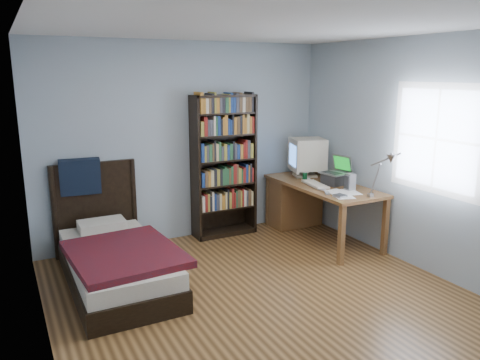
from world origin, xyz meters
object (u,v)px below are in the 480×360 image
at_px(speaker, 350,182).
at_px(crt_monitor, 306,155).
at_px(bed, 114,257).
at_px(keyboard, 315,184).
at_px(bookshelf, 224,166).
at_px(desk, 301,199).
at_px(soda_can, 305,177).
at_px(laptop, 334,176).
at_px(desk_lamp, 388,163).

bearing_deg(speaker, crt_monitor, 90.75).
bearing_deg(bed, keyboard, 0.68).
height_order(speaker, bookshelf, bookshelf).
bearing_deg(bookshelf, bed, -154.08).
distance_m(desk, keyboard, 0.61).
relative_size(soda_can, bookshelf, 0.06).
height_order(keyboard, soda_can, soda_can).
distance_m(laptop, soda_can, 0.41).
bearing_deg(soda_can, crt_monitor, 52.60).
xyz_separation_m(desk_lamp, keyboard, (-0.13, 1.07, -0.45)).
bearing_deg(bed, desk, 11.17).
relative_size(keyboard, speaker, 2.23).
distance_m(laptop, desk_lamp, 1.07).
distance_m(laptop, bookshelf, 1.42).
bearing_deg(bed, desk_lamp, -21.31).
distance_m(crt_monitor, keyboard, 0.62).
height_order(crt_monitor, speaker, crt_monitor).
height_order(soda_can, bookshelf, bookshelf).
height_order(desk, crt_monitor, crt_monitor).
bearing_deg(desk, bed, -168.83).
distance_m(keyboard, bed, 2.58).
bearing_deg(bookshelf, desk, -14.29).
distance_m(desk, speaker, 0.96).
relative_size(desk_lamp, soda_can, 5.22).
bearing_deg(bookshelf, laptop, -35.79).
bearing_deg(laptop, speaker, -89.77).
height_order(crt_monitor, bookshelf, bookshelf).
xyz_separation_m(desk, desk_lamp, (-0.01, -1.57, 0.77)).
relative_size(crt_monitor, desk_lamp, 1.01).
bearing_deg(bed, laptop, -0.68).
height_order(crt_monitor, keyboard, crt_monitor).
height_order(crt_monitor, laptop, crt_monitor).
bearing_deg(crt_monitor, soda_can, -127.40).
relative_size(desk_lamp, bed, 0.29).
bearing_deg(desk_lamp, soda_can, 93.63).
xyz_separation_m(crt_monitor, laptop, (0.03, -0.57, -0.19)).
bearing_deg(speaker, bed, 171.83).
relative_size(desk, soda_can, 15.40).
bearing_deg(soda_can, desk, 65.61).
bearing_deg(desk_lamp, bed, 158.69).
bearing_deg(speaker, soda_can, 105.76).
bearing_deg(soda_can, speaker, -72.95).
bearing_deg(soda_can, bed, -172.94).
bearing_deg(desk_lamp, keyboard, 96.84).
bearing_deg(desk, soda_can, -114.39).
bearing_deg(crt_monitor, bookshelf, 167.25).
relative_size(desk_lamp, keyboard, 1.29).
distance_m(desk, laptop, 0.71).
relative_size(speaker, bookshelf, 0.11).
distance_m(desk_lamp, speaker, 0.80).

